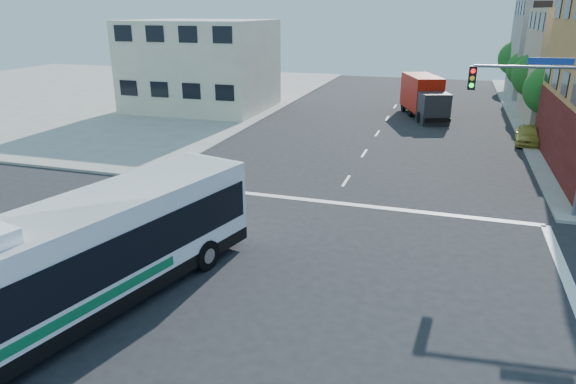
% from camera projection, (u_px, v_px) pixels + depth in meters
% --- Properties ---
extents(ground, '(120.00, 120.00, 0.00)m').
position_uv_depth(ground, '(266.00, 303.00, 16.43)').
color(ground, black).
rests_on(ground, ground).
extents(sidewalk_nw, '(50.00, 50.00, 0.15)m').
position_uv_depth(sidewalk_nw, '(79.00, 92.00, 57.74)').
color(sidewalk_nw, gray).
rests_on(sidewalk_nw, ground).
extents(building_east_far, '(12.06, 10.06, 10.00)m').
position_uv_depth(building_east_far, '(576.00, 49.00, 53.07)').
color(building_east_far, gray).
rests_on(building_east_far, ground).
extents(building_west, '(12.06, 10.06, 8.00)m').
position_uv_depth(building_west, '(201.00, 66.00, 46.83)').
color(building_west, beige).
rests_on(building_west, ground).
extents(signal_mast_ne, '(7.91, 1.13, 8.07)m').
position_uv_depth(signal_mast_ne, '(550.00, 107.00, 21.74)').
color(signal_mast_ne, slate).
rests_on(signal_mast_ne, ground).
extents(street_tree_a, '(3.60, 3.60, 5.53)m').
position_uv_depth(street_tree_a, '(551.00, 87.00, 36.96)').
color(street_tree_a, '#392615').
rests_on(street_tree_a, ground).
extents(street_tree_b, '(3.80, 3.80, 5.79)m').
position_uv_depth(street_tree_b, '(537.00, 73.00, 44.09)').
color(street_tree_b, '#392615').
rests_on(street_tree_b, ground).
extents(street_tree_c, '(3.40, 3.40, 5.29)m').
position_uv_depth(street_tree_c, '(525.00, 67.00, 51.38)').
color(street_tree_c, '#392615').
rests_on(street_tree_c, ground).
extents(street_tree_d, '(4.00, 4.00, 6.03)m').
position_uv_depth(street_tree_d, '(518.00, 56.00, 58.43)').
color(street_tree_d, '#392615').
rests_on(street_tree_d, ground).
extents(transit_bus, '(5.91, 13.28, 3.85)m').
position_uv_depth(transit_bus, '(78.00, 259.00, 15.24)').
color(transit_bus, black).
rests_on(transit_bus, ground).
extents(box_truck, '(4.71, 8.01, 3.47)m').
position_uv_depth(box_truck, '(424.00, 98.00, 44.23)').
color(box_truck, '#24252A').
rests_on(box_truck, ground).
extents(parked_car, '(1.91, 4.03, 1.33)m').
position_uv_depth(parked_car, '(528.00, 135.00, 35.56)').
color(parked_car, gold).
rests_on(parked_car, ground).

